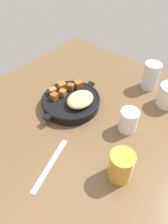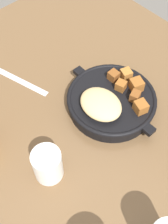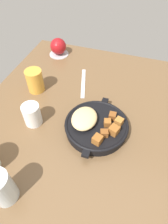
{
  "view_description": "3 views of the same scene",
  "coord_description": "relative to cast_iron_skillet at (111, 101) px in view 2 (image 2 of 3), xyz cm",
  "views": [
    {
      "loc": [
        39.08,
        37.03,
        57.01
      ],
      "look_at": [
        -1.01,
        3.74,
        4.6
      ],
      "focal_mm": 33.49,
      "sensor_mm": 36.0,
      "label": 1
    },
    {
      "loc": [
        -32.31,
        29.54,
        62.31
      ],
      "look_at": [
        -4.58,
        4.43,
        7.5
      ],
      "focal_mm": 47.02,
      "sensor_mm": 36.0,
      "label": 2
    },
    {
      "loc": [
        -45.79,
        -14.51,
        57.38
      ],
      "look_at": [
        -0.13,
        0.56,
        3.54
      ],
      "focal_mm": 31.1,
      "sensor_mm": 36.0,
      "label": 3
    }
  ],
  "objects": [
    {
      "name": "ground_plane",
      "position": [
        4.19,
        5.1,
        -3.96
      ],
      "size": [
        99.39,
        86.52,
        2.4
      ],
      "primitive_type": "cube",
      "color": "brown"
    },
    {
      "name": "cast_iron_skillet",
      "position": [
        0.0,
        0.0,
        0.0
      ],
      "size": [
        27.07,
        22.77,
        7.2
      ],
      "color": "black",
      "rests_on": "ground_plane"
    },
    {
      "name": "butter_knife",
      "position": [
        23.91,
        12.56,
        -2.58
      ],
      "size": [
        19.69,
        7.25,
        0.36
      ],
      "primitive_type": "cube",
      "rotation": [
        0.0,
        0.0,
        0.29
      ],
      "color": "silver",
      "rests_on": "ground_plane"
    },
    {
      "name": "white_creamer_pitcher",
      "position": [
        -3.67,
        22.99,
        1.49
      ],
      "size": [
        6.39,
        6.39,
        8.5
      ],
      "primitive_type": "cylinder",
      "color": "white",
      "rests_on": "ground_plane"
    }
  ]
}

